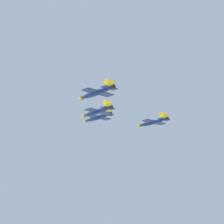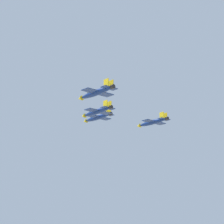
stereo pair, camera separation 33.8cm
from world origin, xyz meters
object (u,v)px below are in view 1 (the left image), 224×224
Objects in this scene: jet_right_wingman at (153,122)px; jet_left_wingman at (97,111)px; jet_lead at (98,117)px; jet_left_outer at (96,92)px.

jet_left_wingman is at bearing 90.39° from jet_right_wingman.
jet_lead reaches higher than jet_left_outer.
jet_lead is 1.01× the size of jet_right_wingman.
jet_lead is 20.14m from jet_right_wingman.
jet_left_wingman is 1.00× the size of jet_right_wingman.
jet_left_outer reaches higher than jet_left_wingman.
jet_left_outer is at bearing 140.48° from jet_left_wingman.
jet_right_wingman is (-10.45, -17.03, -2.54)m from jet_lead.
jet_right_wingman is at bearing -89.15° from jet_left_wingman.
jet_left_wingman is (-18.49, 7.57, -3.44)m from jet_lead.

